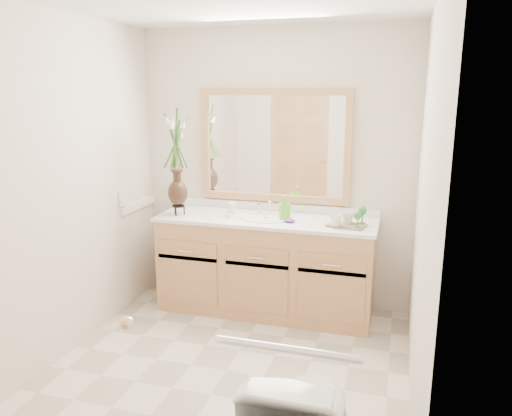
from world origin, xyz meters
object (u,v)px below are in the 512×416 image
(soap_bottle, at_px, (285,208))
(flower_vase, at_px, (176,151))
(tray, at_px, (347,225))
(tumbler, at_px, (231,208))

(soap_bottle, bearing_deg, flower_vase, 165.50)
(soap_bottle, height_order, tray, soap_bottle)
(flower_vase, height_order, tray, flower_vase)
(soap_bottle, distance_m, tray, 0.54)
(flower_vase, bearing_deg, tumbler, 22.73)
(soap_bottle, bearing_deg, tray, -35.19)
(flower_vase, relative_size, soap_bottle, 4.68)
(flower_vase, height_order, soap_bottle, flower_vase)
(tumbler, bearing_deg, tray, -8.07)
(tumbler, height_order, soap_bottle, soap_bottle)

